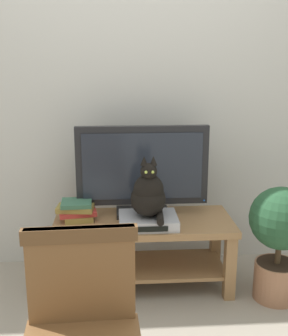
% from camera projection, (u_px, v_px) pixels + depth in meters
% --- Properties ---
extents(back_wall, '(7.00, 0.12, 2.80)m').
position_uv_depth(back_wall, '(136.00, 74.00, 3.12)').
color(back_wall, beige).
rests_on(back_wall, ground).
extents(tv_stand, '(1.18, 0.51, 0.47)m').
position_uv_depth(tv_stand, '(143.00, 240.00, 2.93)').
color(tv_stand, olive).
rests_on(tv_stand, ground).
extents(tv, '(0.88, 0.20, 0.61)m').
position_uv_depth(tv, '(142.00, 169.00, 2.93)').
color(tv, black).
rests_on(tv, tv_stand).
extents(media_box, '(0.37, 0.29, 0.07)m').
position_uv_depth(media_box, '(148.00, 220.00, 2.80)').
color(media_box, '#ADADB2').
rests_on(media_box, tv_stand).
extents(cat, '(0.22, 0.31, 0.40)m').
position_uv_depth(cat, '(149.00, 195.00, 2.74)').
color(cat, black).
rests_on(cat, media_box).
extents(wooden_chair, '(0.47, 0.47, 0.88)m').
position_uv_depth(wooden_chair, '(82.00, 327.00, 1.68)').
color(wooden_chair, brown).
rests_on(wooden_chair, ground).
extents(book_stack, '(0.27, 0.19, 0.13)m').
position_uv_depth(book_stack, '(77.00, 210.00, 2.88)').
color(book_stack, olive).
rests_on(book_stack, tv_stand).
extents(potted_plant, '(0.39, 0.39, 0.75)m').
position_uv_depth(potted_plant, '(280.00, 234.00, 2.75)').
color(potted_plant, '#9E6B4C').
rests_on(potted_plant, ground).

